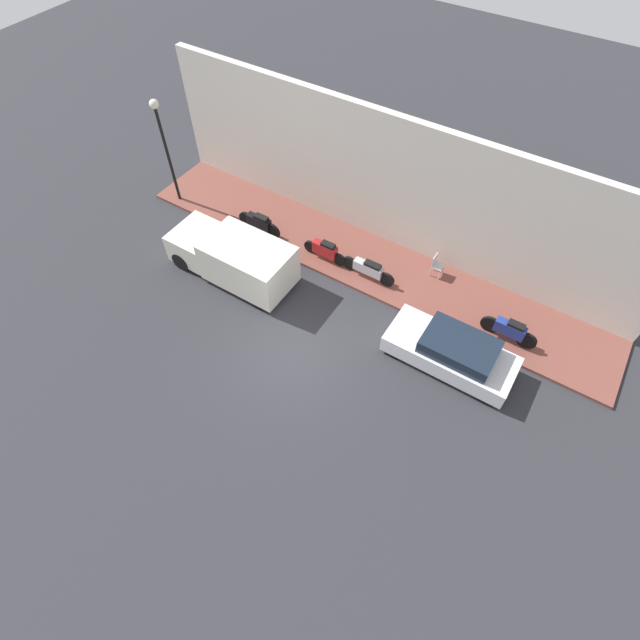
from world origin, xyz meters
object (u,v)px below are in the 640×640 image
at_px(motorcycle_black, 259,223).
at_px(scooter_silver, 369,269).
at_px(parked_car, 452,352).
at_px(delivery_van, 233,257).
at_px(cafe_chair, 436,264).
at_px(motorcycle_blue, 510,330).
at_px(motorcycle_red, 325,250).
at_px(streetlamp, 162,135).

height_order(motorcycle_black, scooter_silver, motorcycle_black).
bearing_deg(parked_car, delivery_van, 94.14).
height_order(motorcycle_black, cafe_chair, cafe_chair).
bearing_deg(motorcycle_blue, scooter_silver, 90.33).
distance_m(motorcycle_black, motorcycle_blue, 10.21).
relative_size(parked_car, scooter_silver, 1.94).
bearing_deg(scooter_silver, delivery_van, 119.39).
bearing_deg(cafe_chair, motorcycle_black, 103.38).
height_order(motorcycle_black, motorcycle_red, motorcycle_black).
bearing_deg(motorcycle_red, streetlamp, 92.23).
relative_size(delivery_van, streetlamp, 1.09).
height_order(parked_car, motorcycle_blue, parked_car).
xyz_separation_m(scooter_silver, streetlamp, (-0.32, 9.08, 2.58)).
relative_size(parked_car, motorcycle_black, 2.11).
xyz_separation_m(scooter_silver, cafe_chair, (1.48, -2.02, 0.08)).
xyz_separation_m(delivery_van, scooter_silver, (2.44, -4.33, -0.37)).
relative_size(parked_car, delivery_van, 0.86).
relative_size(motorcycle_black, motorcycle_blue, 1.03).
distance_m(delivery_van, scooter_silver, 4.99).
bearing_deg(cafe_chair, motorcycle_red, 111.39).
relative_size(delivery_van, motorcycle_red, 2.62).
xyz_separation_m(delivery_van, streetlamp, (2.12, 4.74, 2.22)).
distance_m(parked_car, cafe_chair, 3.90).
distance_m(motorcycle_red, cafe_chair, 4.17).
relative_size(parked_car, cafe_chair, 4.69).
distance_m(parked_car, motorcycle_blue, 2.25).
xyz_separation_m(parked_car, motorcycle_black, (1.67, 8.95, -0.03)).
height_order(motorcycle_black, motorcycle_blue, motorcycle_blue).
relative_size(motorcycle_black, motorcycle_red, 1.07).
relative_size(parked_car, motorcycle_blue, 2.17).
xyz_separation_m(delivery_van, motorcycle_blue, (2.47, -9.66, -0.31)).
height_order(parked_car, motorcycle_red, parked_car).
relative_size(delivery_van, motorcycle_black, 2.45).
distance_m(motorcycle_black, scooter_silver, 4.88).
bearing_deg(delivery_van, cafe_chair, -58.31).
bearing_deg(motorcycle_red, parked_car, -106.83).
xyz_separation_m(motorcycle_red, cafe_chair, (1.52, -3.89, 0.07)).
xyz_separation_m(motorcycle_blue, motorcycle_red, (-0.07, 7.19, -0.04)).
distance_m(parked_car, delivery_van, 8.43).
height_order(motorcycle_blue, motorcycle_red, motorcycle_blue).
xyz_separation_m(delivery_van, motorcycle_red, (2.40, -2.47, -0.35)).
bearing_deg(streetlamp, parked_car, -96.57).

